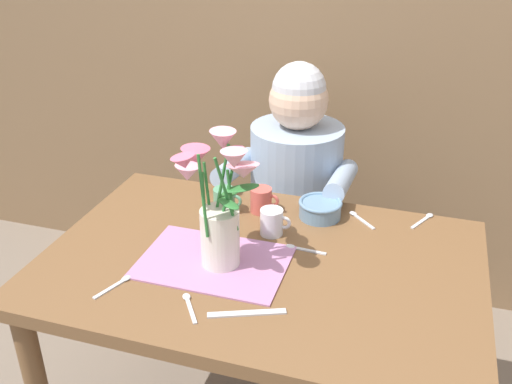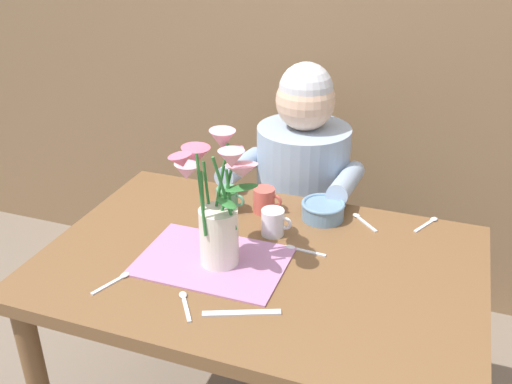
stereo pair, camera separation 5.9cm
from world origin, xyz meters
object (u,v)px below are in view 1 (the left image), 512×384
Objects in this scene: ceramic_bowl at (320,208)px; dinner_knife at (247,313)px; tea_cup at (225,200)px; ceramic_mug at (262,200)px; flower_vase at (218,204)px; coffee_cup at (272,222)px; seated_person at (295,210)px.

dinner_knife is (-0.07, -0.52, -0.03)m from ceramic_bowl.
ceramic_mug is at bearing 18.41° from tea_cup.
tea_cup and ceramic_mug have the same top height.
tea_cup is at bearing 93.77° from dinner_knife.
flower_vase reaches higher than tea_cup.
dinner_knife is at bearing -53.48° from flower_vase.
ceramic_bowl is 1.46× the size of coffee_cup.
seated_person is at bearing 115.38° from ceramic_bowl.
ceramic_mug is at bearing 119.54° from coffee_cup.
dinner_knife is (0.09, -0.85, 0.18)m from seated_person.
ceramic_mug is at bearing -93.73° from seated_person.
seated_person is at bearing 85.72° from ceramic_mug.
coffee_cup is at bearing 64.23° from flower_vase.
flower_vase reaches higher than dinner_knife.
seated_person is at bearing 95.19° from coffee_cup.
ceramic_bowl is 0.72× the size of dinner_knife.
dinner_knife is 0.51m from ceramic_mug.
tea_cup reaches higher than dinner_knife.
flower_vase is at bearing -93.63° from seated_person.
coffee_cup is (-0.11, -0.14, 0.01)m from ceramic_bowl.
ceramic_bowl is (0.16, -0.33, 0.21)m from seated_person.
tea_cup is (-0.14, -0.39, 0.22)m from seated_person.
dinner_knife is 0.51m from tea_cup.
flower_vase is 1.95× the size of dinner_knife.
ceramic_mug is (-0.11, 0.50, 0.04)m from dinner_knife.
flower_vase is 2.73× the size of ceramic_bowl.
seated_person is 12.20× the size of coffee_cup.
seated_person reaches higher than ceramic_mug.
tea_cup is 0.20m from coffee_cup.
seated_person is at bearing 73.67° from dinner_knife.
dinner_knife is at bearing -83.57° from seated_person.
seated_person is 0.42m from ceramic_bowl.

